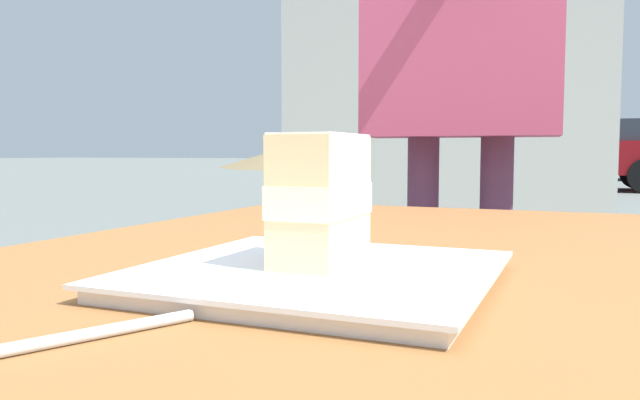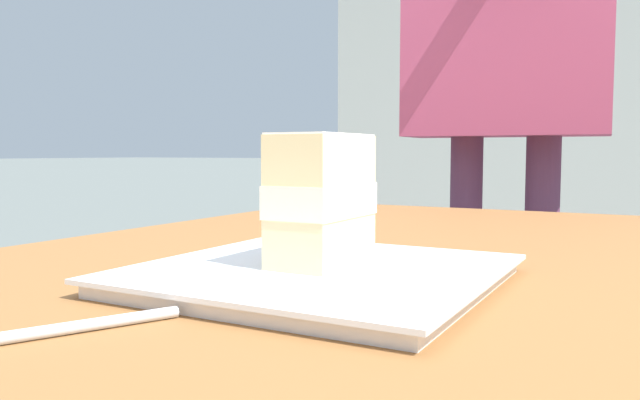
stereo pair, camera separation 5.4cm
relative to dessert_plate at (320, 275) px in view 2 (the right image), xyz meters
name	(u,v)px [view 2 (the right image)]	position (x,y,z in m)	size (l,w,h in m)	color
dessert_plate	(320,275)	(0.00, 0.00, 0.00)	(0.29, 0.29, 0.02)	white
cake_slice	(321,199)	(-0.01, 0.00, 0.07)	(0.11, 0.07, 0.11)	beige
dessert_fork	(24,335)	(0.23, -0.08, 0.00)	(0.16, 0.09, 0.01)	silver
diner_person	(507,19)	(-1.05, -0.07, 0.42)	(0.61, 0.48, 1.69)	#5D3049
parked_car_near	(504,155)	(-10.64, -2.13, 0.07)	(4.01, 3.82, 1.49)	navy
distant_hill	(478,138)	(-34.96, -8.87, 0.96)	(22.38, 22.38, 3.34)	olive
patio_building	(535,80)	(-5.74, -0.81, 0.79)	(3.39, 2.46, 3.01)	silver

